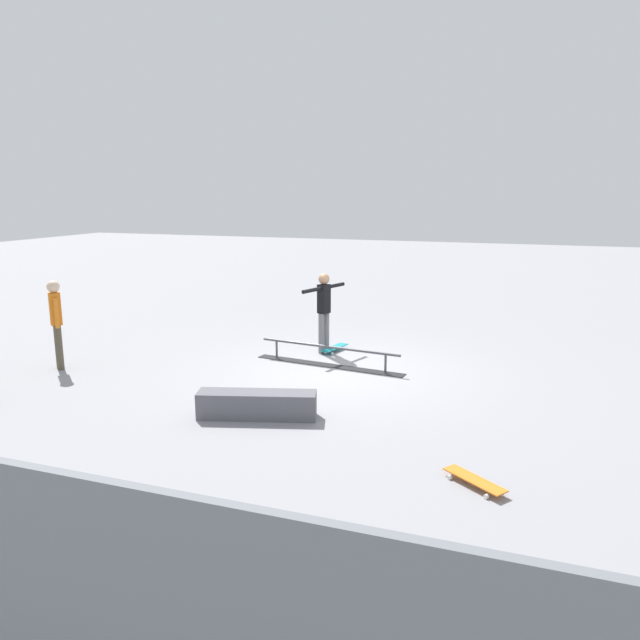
{
  "coord_description": "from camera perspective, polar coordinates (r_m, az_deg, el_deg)",
  "views": [
    {
      "loc": [
        -3.3,
        10.32,
        3.29
      ],
      "look_at": [
        0.26,
        0.26,
        1.0
      ],
      "focal_mm": 33.81,
      "sensor_mm": 36.0,
      "label": 1
    }
  ],
  "objects": [
    {
      "name": "bystander_orange_shirt",
      "position": [
        12.23,
        -23.69,
        0.06
      ],
      "size": [
        0.33,
        0.31,
        1.68
      ],
      "rotation": [
        0.0,
        0.0,
        2.41
      ],
      "color": "brown",
      "rests_on": "ground_plane"
    },
    {
      "name": "skateboard_main",
      "position": [
        12.62,
        1.39,
        -2.65
      ],
      "size": [
        0.39,
        0.82,
        0.09
      ],
      "rotation": [
        0.0,
        0.0,
        4.48
      ],
      "color": "teal",
      "rests_on": "ground_plane"
    },
    {
      "name": "ground_plane",
      "position": [
        11.32,
        1.72,
        -4.78
      ],
      "size": [
        60.0,
        60.0,
        0.0
      ],
      "primitive_type": "plane",
      "color": "gray"
    },
    {
      "name": "skate_ledge",
      "position": [
        9.03,
        -5.99,
        -7.98
      ],
      "size": [
        1.79,
        0.87,
        0.39
      ],
      "primitive_type": "cube",
      "rotation": [
        0.0,
        0.0,
        0.29
      ],
      "color": "#595960",
      "rests_on": "ground_plane"
    },
    {
      "name": "skater_main",
      "position": [
        12.33,
        0.37,
        1.24
      ],
      "size": [
        0.5,
        1.29,
        1.66
      ],
      "rotation": [
        0.0,
        0.0,
        1.25
      ],
      "color": "slate",
      "rests_on": "ground_plane"
    },
    {
      "name": "loose_skateboard_orange",
      "position": [
        7.29,
        14.41,
        -14.47
      ],
      "size": [
        0.76,
        0.63,
        0.09
      ],
      "rotation": [
        0.0,
        0.0,
        2.51
      ],
      "color": "orange",
      "rests_on": "ground_plane"
    },
    {
      "name": "grind_rail",
      "position": [
        11.56,
        0.83,
        -3.52
      ],
      "size": [
        3.06,
        0.61,
        0.4
      ],
      "rotation": [
        0.0,
        0.0,
        -0.12
      ],
      "color": "black",
      "rests_on": "ground_plane"
    }
  ]
}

